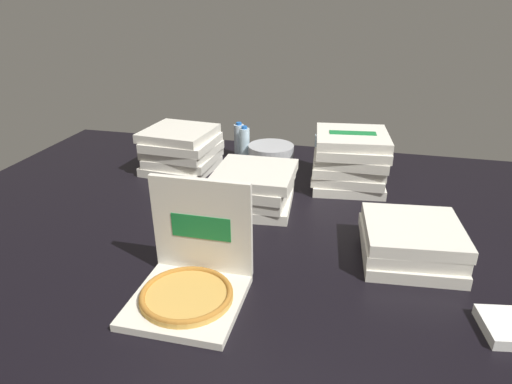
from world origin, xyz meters
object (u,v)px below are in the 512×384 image
Objects in this scene: pizza_stack_left_mid at (182,150)px; napkin_pile at (512,328)px; water_bottle_1 at (239,140)px; pizza_stack_center_far at (253,188)px; ice_bucket at (271,155)px; water_bottle_2 at (320,151)px; pizza_stack_right_near at (411,242)px; pizza_stack_center_near at (350,160)px; open_pizza_box at (191,276)px; water_bottle_0 at (245,144)px.

pizza_stack_left_mid reaches higher than napkin_pile.
water_bottle_1 is at bearing 132.45° from napkin_pile.
pizza_stack_left_mid is 0.40m from water_bottle_1.
pizza_stack_center_far is 1.47× the size of ice_bucket.
water_bottle_1 is 1.24× the size of napkin_pile.
water_bottle_2 is (0.51, -0.09, 0.00)m from water_bottle_1.
pizza_stack_center_near is at bearing 112.11° from pizza_stack_right_near.
pizza_stack_left_mid is (-0.48, 1.10, 0.04)m from open_pizza_box.
open_pizza_box is 0.85m from pizza_stack_right_near.
pizza_stack_right_near is 1.29m from water_bottle_0.
pizza_stack_left_mid is 1.94× the size of water_bottle_2.
pizza_stack_left_mid is at bearing 143.75° from pizza_stack_center_far.
pizza_stack_left_mid is 1.39m from pizza_stack_right_near.
pizza_stack_center_far is (0.03, 0.73, 0.02)m from open_pizza_box.
water_bottle_1 is (-0.25, 0.68, 0.01)m from pizza_stack_center_far.
water_bottle_1 is 1.00× the size of water_bottle_2.
pizza_stack_center_far is 0.56m from ice_bucket.
pizza_stack_right_near is at bearing -29.26° from pizza_stack_left_mid.
napkin_pile is (0.28, -0.37, -0.05)m from pizza_stack_right_near.
water_bottle_0 is 0.45m from water_bottle_2.
pizza_stack_right_near is 0.72m from pizza_stack_center_near.
pizza_stack_right_near is 0.46m from napkin_pile.
pizza_stack_left_mid is 1.01× the size of pizza_stack_center_near.
water_bottle_0 is (-0.20, 0.61, 0.01)m from pizza_stack_center_far.
pizza_stack_left_mid is 1.01× the size of pizza_stack_right_near.
pizza_stack_center_near reaches higher than water_bottle_2.
napkin_pile is at bearing -50.61° from ice_bucket.
ice_bucket is (-0.73, 0.86, -0.01)m from pizza_stack_right_near.
ice_bucket is at bearing 130.28° from pizza_stack_right_near.
pizza_stack_center_far is (-0.70, 0.31, 0.02)m from pizza_stack_right_near.
napkin_pile is (0.73, -1.26, -0.08)m from water_bottle_2.
ice_bucket reaches higher than napkin_pile.
water_bottle_2 is (-0.18, 0.23, -0.04)m from pizza_stack_center_near.
water_bottle_0 is at bearing 108.32° from pizza_stack_center_far.
ice_bucket is at bearing -28.28° from water_bottle_1.
open_pizza_box is 1.81× the size of water_bottle_2.
water_bottle_2 is at bearing 116.81° from pizza_stack_right_near.
napkin_pile is (0.55, -1.03, -0.12)m from pizza_stack_center_near.
pizza_stack_right_near is at bearing -67.89° from pizza_stack_center_near.
napkin_pile is at bearing -62.03° from pizza_stack_center_near.
open_pizza_box is at bearing -92.36° from pizza_stack_center_far.
pizza_stack_center_near reaches higher than ice_bucket.
pizza_stack_right_near is 1.13m from ice_bucket.
pizza_stack_center_far is at bearing -87.12° from ice_bucket.
pizza_stack_center_near is 1.91× the size of water_bottle_1.
pizza_stack_center_far is 0.64m from water_bottle_2.
water_bottle_1 is at bearing 155.21° from pizza_stack_center_near.
pizza_stack_center_far reaches higher than pizza_stack_right_near.
water_bottle_0 is (0.31, 0.24, -0.02)m from pizza_stack_left_mid.
water_bottle_1 is 1.83m from napkin_pile.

